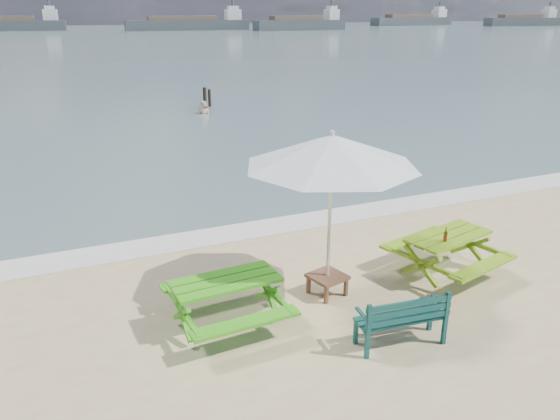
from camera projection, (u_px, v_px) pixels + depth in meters
name	position (u px, v px, depth m)	size (l,w,h in m)	color
sea	(56.00, 40.00, 80.49)	(300.00, 300.00, 0.00)	slate
foam_strip	(253.00, 229.00, 11.52)	(22.00, 0.90, 0.01)	silver
picnic_table_left	(227.00, 303.00, 7.95)	(1.63, 1.79, 0.74)	#399D17
picnic_table_right	(446.00, 255.00, 9.48)	(1.92, 2.05, 0.75)	#6C9817
park_bench	(400.00, 328.00, 7.53)	(1.30, 0.57, 0.77)	#0E3E3B
side_table	(327.00, 284.00, 8.86)	(0.65, 0.65, 0.35)	brown
patio_umbrella	(332.00, 151.00, 8.09)	(3.25, 3.25, 2.65)	silver
beer_bottle	(445.00, 237.00, 9.06)	(0.06, 0.06, 0.25)	#8C5414
swimmer	(204.00, 120.00, 24.34)	(0.72, 0.56, 1.75)	tan
mooring_pilings	(207.00, 100.00, 25.49)	(0.56, 0.76, 1.20)	black
cargo_ships	(305.00, 23.00, 131.01)	(150.73, 26.18, 4.40)	#3B4245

